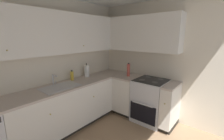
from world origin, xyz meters
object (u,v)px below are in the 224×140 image
at_px(soap_bottle, 72,76).
at_px(paper_towel_roll, 87,71).
at_px(oven_range, 150,100).
at_px(oil_bottle, 128,70).

distance_m(soap_bottle, paper_towel_roll, 0.38).
distance_m(oven_range, paper_towel_roll, 1.51).
xyz_separation_m(soap_bottle, oil_bottle, (1.00, -0.71, 0.05)).
relative_size(soap_bottle, paper_towel_roll, 0.66).
relative_size(paper_towel_roll, oil_bottle, 1.04).
height_order(soap_bottle, oil_bottle, oil_bottle).
height_order(soap_bottle, paper_towel_roll, paper_towel_roll).
height_order(oven_range, paper_towel_roll, paper_towel_roll).
height_order(oven_range, soap_bottle, soap_bottle).
xyz_separation_m(oven_range, oil_bottle, (-0.02, 0.55, 0.58)).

